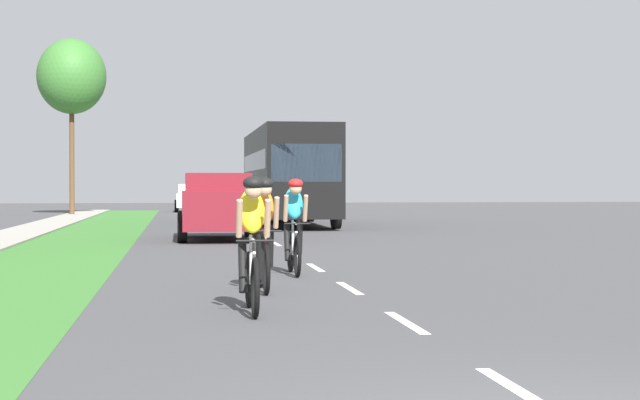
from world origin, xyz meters
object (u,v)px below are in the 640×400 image
cyclist_lead (252,243)px  pickup_red (242,195)px  street_tree_far (72,77)px  cyclist_trailing (263,233)px  suv_maroon (217,205)px  cyclist_distant (294,225)px  sedan_white (193,198)px  bus_black (288,171)px

cyclist_lead → pickup_red: pickup_red is taller
street_tree_far → cyclist_trailing: bearing=-80.4°
suv_maroon → street_tree_far: street_tree_far is taller
cyclist_trailing → cyclist_distant: 2.67m
suv_maroon → cyclist_trailing: bearing=-89.5°
cyclist_lead → street_tree_far: (-5.99, 39.69, 5.92)m
street_tree_far → cyclist_lead: bearing=-81.4°
cyclist_distant → street_tree_far: size_ratio=0.20×
cyclist_lead → cyclist_distant: same height
sedan_white → cyclist_trailing: bearing=-89.5°
suv_maroon → bus_black: size_ratio=0.41×
bus_black → suv_maroon: bearing=-106.3°
cyclist_trailing → street_tree_far: 38.27m
cyclist_lead → sedan_white: bearing=90.1°
cyclist_lead → suv_maroon: suv_maroon is taller
street_tree_far → pickup_red: bearing=62.0°
cyclist_lead → bus_black: 26.55m
cyclist_trailing → pickup_red: size_ratio=0.34×
cyclist_lead → cyclist_distant: 5.10m
cyclist_lead → cyclist_trailing: bearing=82.3°
sedan_white → cyclist_distant: bearing=-88.4°
suv_maroon → pickup_red: suv_maroon is taller
cyclist_lead → cyclist_trailing: 2.43m
pickup_red → suv_maroon: bearing=-94.3°
suv_maroon → sedan_white: 29.34m
sedan_white → pickup_red: size_ratio=0.84×
cyclist_distant → suv_maroon: bearing=94.3°
cyclist_distant → suv_maroon: (-0.84, 11.21, 0.14)m
pickup_red → street_tree_far: (-9.30, -17.47, 5.90)m
cyclist_distant → pickup_red: bearing=87.5°
pickup_red → street_tree_far: size_ratio=0.59×
cyclist_trailing → bus_black: 24.12m
cyclist_distant → street_tree_far: bearing=101.5°
cyclist_trailing → street_tree_far: bearing=99.6°
sedan_white → street_tree_far: size_ratio=0.50×
sedan_white → pickup_red: pickup_red is taller
sedan_white → street_tree_far: (-5.91, -5.85, 5.96)m
cyclist_distant → pickup_red: (2.26, 52.17, 0.02)m
cyclist_lead → cyclist_distant: (1.04, 4.99, 0.00)m
cyclist_trailing → cyclist_lead: bearing=-97.7°
cyclist_distant → cyclist_lead: bearing=-101.8°
bus_black → street_tree_far: street_tree_far is taller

